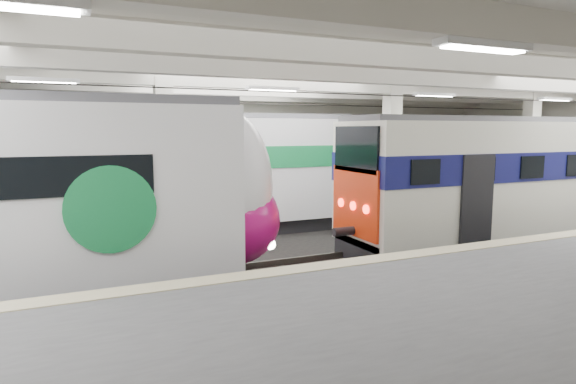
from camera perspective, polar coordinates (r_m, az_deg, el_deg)
name	(u,v)px	position (r m, az deg, el deg)	size (l,w,h in m)	color
station_hall	(335,152)	(11.03, 5.60, 4.73)	(36.00, 24.00, 5.75)	black
older_rer	(515,178)	(17.46, 25.34, 1.51)	(12.42, 2.74, 4.14)	silver
far_train	(166,174)	(17.13, -14.21, 2.09)	(13.48, 2.80, 4.32)	white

